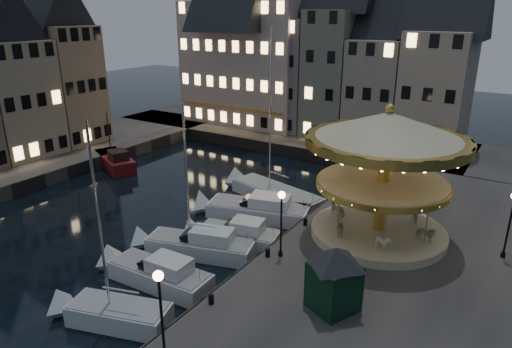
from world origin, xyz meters
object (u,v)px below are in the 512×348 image
Objects in this scene: bollard_c at (305,221)px; motorboat_f at (272,193)px; streetlamp_c at (363,156)px; motorboat_b at (155,273)px; motorboat_c at (195,245)px; motorboat_d at (233,235)px; streetlamp_d at (511,216)px; red_fishing_boat at (115,162)px; bollard_d at (337,195)px; carousel at (386,152)px; motorboat_a at (110,313)px; ticket_kiosk at (335,268)px; bollard_b at (268,252)px; streetlamp_a at (160,302)px; motorboat_e at (253,209)px; streetlamp_b at (281,215)px; bollard_a at (211,298)px.

bollard_c is 8.11m from motorboat_f.
motorboat_b is (-5.79, -18.24, -3.38)m from streetlamp_c.
motorboat_d is (1.32, 2.51, -0.04)m from motorboat_c.
streetlamp_d is 0.63× the size of motorboat_d.
motorboat_f reaches higher than red_fishing_boat.
motorboat_b is 6.49m from motorboat_d.
bollard_d is at bearing 4.11° from red_fishing_boat.
carousel is (4.08, -7.81, 3.01)m from streetlamp_c.
motorboat_a is at bearing -83.93° from motorboat_c.
red_fishing_boat is 1.84× the size of ticket_kiosk.
bollard_b is 0.04× the size of motorboat_f.
streetlamp_c is (0.00, 23.50, 0.00)m from streetlamp_a.
motorboat_b is at bearing -87.25° from motorboat_f.
motorboat_e is at bearing 128.64° from bollard_b.
motorboat_a is 1.57× the size of motorboat_d.
red_fishing_boat is at bearing 170.77° from bollard_c.
motorboat_c reaches higher than streetlamp_d.
motorboat_c is at bearing -146.98° from carousel.
streetlamp_d is 12.40m from bollard_c.
bollard_b is (-0.60, -0.50, -2.41)m from streetlamp_b.
motorboat_d is at bearing 153.35° from ticket_kiosk.
motorboat_a is (-4.57, -13.13, -1.07)m from bollard_c.
red_fishing_boat is at bearing -175.89° from bollard_d.
carousel is at bearing -1.98° from motorboat_e.
motorboat_e is (-1.14, 4.38, 0.01)m from motorboat_d.
streetlamp_d is at bearing 32.22° from bollard_b.
streetlamp_b is 0.59× the size of red_fishing_boat.
carousel is at bearing 68.18° from bollard_a.
bollard_c is 1.00× the size of bollard_d.
ticket_kiosk reaches higher than bollard_c.
motorboat_c reaches higher than bollard_d.
streetlamp_c is at bearing 28.60° from motorboat_f.
ticket_kiosk reaches higher than bollard_b.
motorboat_c reaches higher than streetlamp_c.
motorboat_e is (-5.22, 12.03, -0.96)m from bollard_a.
motorboat_f is (-6.49, 9.96, -3.49)m from streetlamp_b.
motorboat_c is (-0.83, 7.77, 0.14)m from motorboat_a.
bollard_d is at bearing 93.43° from streetlamp_b.
streetlamp_c is 7.32× the size of bollard_d.
motorboat_e is (-0.03, 10.78, 0.00)m from motorboat_b.
streetlamp_a and streetlamp_d have the same top height.
carousel is at bearing 57.14° from motorboat_a.
motorboat_e reaches higher than bollard_c.
carousel reaches higher than streetlamp_a.
motorboat_a is at bearing -80.94° from motorboat_b.
motorboat_c is (-5.40, -0.36, -0.93)m from bollard_b.
ticket_kiosk is at bearing -74.20° from streetlamp_c.
bollard_a is 0.15× the size of ticket_kiosk.
streetlamp_c is 13.04m from streetlamp_d.
red_fishing_boat is 28.96m from carousel.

